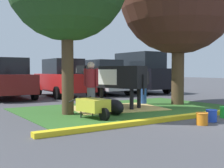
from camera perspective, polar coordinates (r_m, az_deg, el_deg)
name	(u,v)px	position (r m, az deg, el deg)	size (l,w,h in m)	color
ground_plane	(192,116)	(9.37, 15.25, -6.07)	(80.00, 80.00, 0.00)	#424247
grass_island	(129,109)	(10.77, 3.33, -4.80)	(7.70, 5.01, 0.02)	#2D5B23
curb_yellow	(184,117)	(8.80, 13.74, -6.22)	(8.90, 0.24, 0.12)	yellow
hay_bedding	(116,108)	(10.76, 0.88, -4.72)	(3.20, 2.40, 0.04)	tan
cow_holstein	(113,77)	(10.96, 0.25, 1.30)	(1.51, 3.02, 1.60)	black
calf_lying	(114,107)	(9.43, 0.44, -4.45)	(0.76, 1.33, 0.48)	black
person_handler	(143,84)	(12.08, 6.13, -0.03)	(0.34, 0.51, 1.58)	#23478C
person_visitor_near	(91,86)	(9.45, -4.11, -0.37)	(0.34, 0.47, 1.69)	slate
wheelbarrow	(94,106)	(8.54, -3.59, -4.21)	(0.74, 1.62, 0.63)	gold
bucket_orange	(202,119)	(7.95, 17.09, -6.43)	(0.32, 0.32, 0.32)	orange
bucket_blue	(211,115)	(8.53, 18.75, -5.80)	(0.32, 0.32, 0.33)	blue
hatchback_white	(8,79)	(15.50, -19.62, 0.94)	(2.07, 4.43, 2.02)	maroon
sedan_red	(63,78)	(16.08, -9.50, 1.11)	(2.07, 4.43, 2.02)	red
sedan_silver	(102,78)	(17.33, -1.95, 1.26)	(2.07, 4.43, 2.02)	silver
suv_black	(139,73)	(18.63, 5.37, 2.22)	(2.17, 4.63, 2.52)	black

